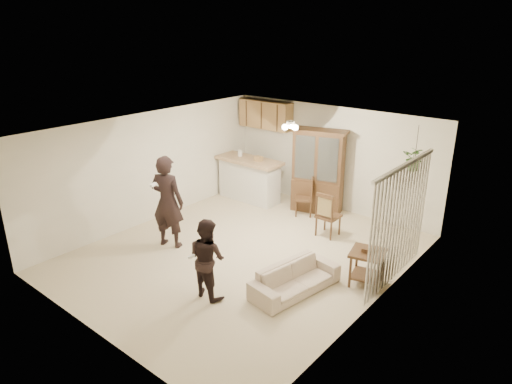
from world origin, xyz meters
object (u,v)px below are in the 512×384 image
Objects in this scene: china_hutch at (318,172)px; chair_bar at (250,186)px; sofa at (295,272)px; chair_hutch_left at (304,204)px; side_table at (367,267)px; adult at (168,204)px; chair_hutch_right at (328,223)px; child at (207,259)px.

china_hutch reaches higher than chair_bar.
chair_hutch_left is (-1.75, 2.86, -0.10)m from sofa.
chair_bar reaches higher than side_table.
side_table is 3.20m from chair_hutch_left.
adult is 3.73m from china_hutch.
adult is at bearing -126.54° from china_hutch.
side_table is at bearing -30.65° from sofa.
sofa is 2.02× the size of chair_hutch_left.
chair_hutch_right reaches higher than chair_bar.
adult reaches higher than sofa.
side_table is 0.75× the size of chair_hutch_left.
adult reaches higher than chair_hutch_left.
chair_hutch_left is at bearing -30.97° from chair_hutch_right.
chair_bar is (-4.39, 2.05, -0.06)m from side_table.
chair_bar is at bearing -54.99° from child.
child is (1.91, -0.80, -0.22)m from adult.
chair_hutch_left is 1.20m from chair_hutch_right.
sofa is 2.36m from chair_hutch_right.
child is at bearing 143.84° from sofa.
child is 1.45× the size of chair_hutch_left.
child is 2.76m from side_table.
child is at bearing -133.52° from side_table.
sofa is 1.88× the size of chair_hutch_right.
chair_bar is at bearing 59.67° from sofa.
chair_bar is at bearing 154.97° from side_table.
sofa is 1.04× the size of adult.
chair_hutch_left is at bearing 5.27° from chair_bar.
adult reaches higher than child.
chair_hutch_right reaches higher than chair_hutch_left.
side_table is (3.79, 1.19, -0.57)m from adult.
sofa is 4.67m from chair_bar.
child reaches higher than chair_hutch_left.
chair_bar is 1.02× the size of chair_hutch_left.
chair_bar is at bearing -98.63° from adult.
child is 3.96m from chair_hutch_left.
china_hutch reaches higher than chair_hutch_right.
chair_hutch_left reaches higher than sofa.
china_hutch is 1.56m from chair_hutch_right.
chair_hutch_right reaches higher than side_table.
chair_hutch_right is at bearing -92.83° from child.
chair_hutch_right is (1.03, -0.61, 0.02)m from chair_hutch_left.
chair_hutch_left is (1.81, -0.16, -0.00)m from chair_bar.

